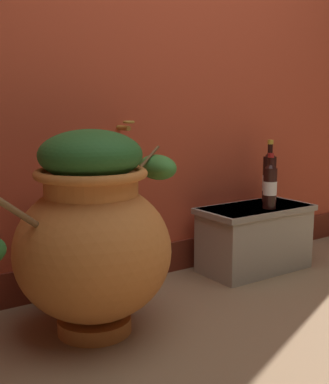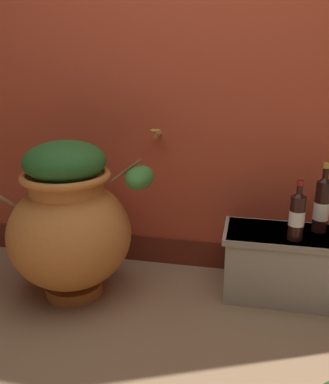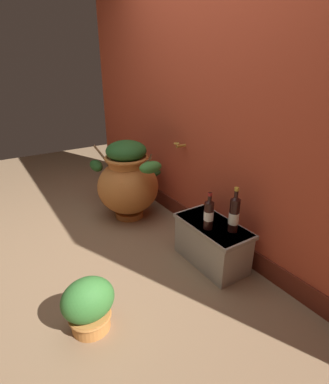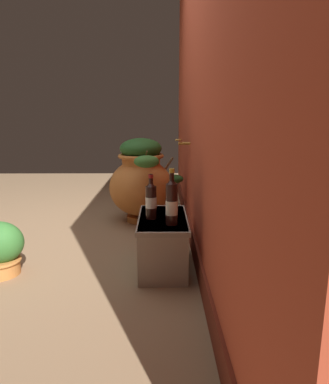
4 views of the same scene
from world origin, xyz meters
name	(u,v)px [view 1 (image 1 of 4)]	position (x,y,z in m)	size (l,w,h in m)	color
back_wall	(150,27)	(0.00, 1.20, 1.29)	(4.40, 0.33, 2.60)	#B74228
terracotta_urn	(92,235)	(-0.62, 0.66, 0.40)	(1.03, 0.72, 0.81)	#C17033
stone_ledge	(255,236)	(0.46, 0.86, 0.19)	(0.63, 0.33, 0.35)	#9E9384
wine_bottle_left	(269,176)	(0.61, 0.92, 0.50)	(0.08, 0.08, 0.35)	black
wine_bottle_middle	(270,184)	(0.48, 0.79, 0.48)	(0.07, 0.07, 0.30)	black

